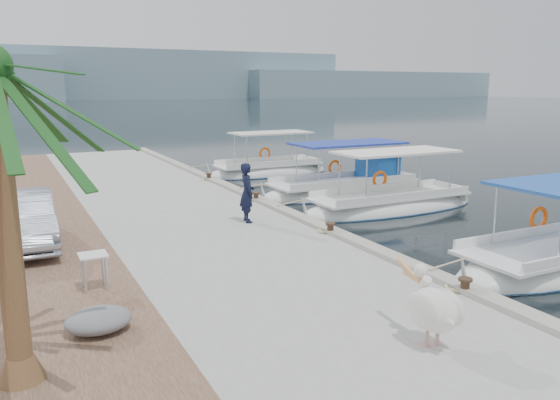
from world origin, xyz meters
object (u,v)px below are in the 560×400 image
(fishing_caique_c, at_px, (390,207))
(fishing_caique_d, at_px, (345,190))
(pelican, at_px, (433,307))
(parked_car, at_px, (23,220))
(fisherman, at_px, (247,193))
(fishing_caique_e, at_px, (268,172))

(fishing_caique_c, distance_m, fishing_caique_d, 3.39)
(pelican, xyz_separation_m, parked_car, (-5.51, 8.98, 0.06))
(parked_car, bearing_deg, fishing_caique_c, 4.15)
(fisherman, bearing_deg, fishing_caique_d, -48.52)
(fishing_caique_c, distance_m, fisherman, 6.45)
(fisherman, bearing_deg, parked_car, 95.00)
(pelican, height_order, parked_car, parked_car)
(fishing_caique_e, xyz_separation_m, parked_car, (-12.00, -10.48, 1.07))
(fishing_caique_d, xyz_separation_m, parked_car, (-12.64, -4.17, 1.01))
(fisherman, bearing_deg, pelican, -176.87)
(fishing_caique_c, distance_m, parked_car, 12.46)
(fishing_caique_e, xyz_separation_m, pelican, (-6.48, -19.46, 1.01))
(fishing_caique_c, distance_m, fishing_caique_e, 9.69)
(pelican, xyz_separation_m, fisherman, (0.63, 8.74, 0.27))
(fishing_caique_e, bearing_deg, fishing_caique_c, -87.71)
(fishing_caique_c, bearing_deg, fishing_caique_d, 85.71)
(fishing_caique_c, height_order, pelican, fishing_caique_c)
(fishing_caique_c, height_order, fishing_caique_d, same)
(fishing_caique_d, relative_size, fishing_caique_e, 1.16)
(fishing_caique_c, xyz_separation_m, fisherman, (-6.24, -1.04, 1.28))
(fishing_caique_d, relative_size, fisherman, 4.40)
(fishing_caique_e, relative_size, parked_car, 1.63)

